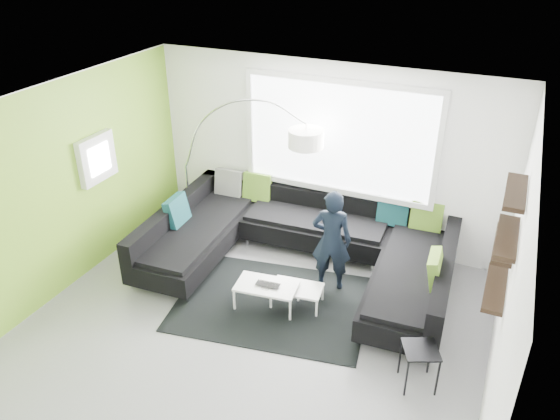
# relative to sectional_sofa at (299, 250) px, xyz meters

# --- Properties ---
(ground) EXTENTS (5.50, 5.50, 0.00)m
(ground) POSITION_rel_sectional_sofa_xyz_m (-0.06, -1.32, -0.40)
(ground) COLOR gray
(ground) RESTS_ON ground
(room_shell) EXTENTS (5.54, 5.04, 2.82)m
(room_shell) POSITION_rel_sectional_sofa_xyz_m (-0.02, -1.12, 1.41)
(room_shell) COLOR white
(room_shell) RESTS_ON ground
(sectional_sofa) EXTENTS (4.32, 2.81, 0.90)m
(sectional_sofa) POSITION_rel_sectional_sofa_xyz_m (0.00, 0.00, 0.00)
(sectional_sofa) COLOR black
(sectional_sofa) RESTS_ON ground
(rug) EXTENTS (2.76, 2.19, 0.01)m
(rug) POSITION_rel_sectional_sofa_xyz_m (-0.06, -0.80, -0.39)
(rug) COLOR black
(rug) RESTS_ON ground
(coffee_table) EXTENTS (1.10, 0.72, 0.34)m
(coffee_table) POSITION_rel_sectional_sofa_xyz_m (0.08, -0.78, -0.23)
(coffee_table) COLOR white
(coffee_table) RESTS_ON ground
(arc_lamp) EXTENTS (2.20, 0.76, 2.33)m
(arc_lamp) POSITION_rel_sectional_sofa_xyz_m (-2.05, 0.38, 0.77)
(arc_lamp) COLOR white
(arc_lamp) RESTS_ON ground
(side_table) EXTENTS (0.48, 0.48, 0.50)m
(side_table) POSITION_rel_sectional_sofa_xyz_m (1.99, -1.45, -0.15)
(side_table) COLOR black
(side_table) RESTS_ON ground
(person) EXTENTS (0.67, 0.55, 1.47)m
(person) POSITION_rel_sectional_sofa_xyz_m (0.51, -0.11, 0.34)
(person) COLOR black
(person) RESTS_ON ground
(laptop) EXTENTS (0.35, 0.26, 0.02)m
(laptop) POSITION_rel_sectional_sofa_xyz_m (-0.07, -0.92, -0.05)
(laptop) COLOR black
(laptop) RESTS_ON coffee_table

